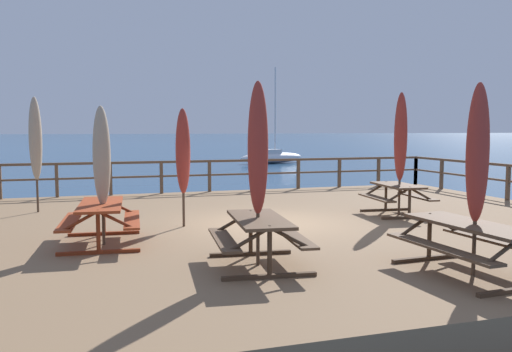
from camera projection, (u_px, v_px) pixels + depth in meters
name	position (u px, v px, depth m)	size (l,w,h in m)	color
ground_plane	(269.00, 250.00, 12.02)	(600.00, 600.00, 0.00)	navy
wooden_deck	(269.00, 237.00, 11.99)	(16.62, 12.97, 0.62)	#846647
railing_waterside_far	(209.00, 170.00, 17.93)	(16.42, 0.10, 1.09)	brown
picnic_table_front_right	(471.00, 237.00, 7.72)	(1.52, 2.26, 0.78)	brown
picnic_table_back_left	(397.00, 193.00, 13.13)	(1.54, 1.73, 0.78)	brown
picnic_table_front_left	(259.00, 231.00, 8.20)	(1.57, 1.92, 0.78)	brown
picnic_table_mid_right	(101.00, 214.00, 9.79)	(1.55, 2.13, 0.78)	#993819
patio_umbrella_tall_mid_left	(478.00, 154.00, 7.55)	(0.32, 0.32, 2.81)	#4C3828
patio_umbrella_short_back	(401.00, 137.00, 12.97)	(0.32, 0.32, 3.05)	#4C3828
patio_umbrella_tall_back_left	(258.00, 149.00, 8.13)	(0.32, 0.32, 2.88)	#4C3828
patio_umbrella_tall_front	(102.00, 157.00, 9.63)	(0.32, 0.32, 2.57)	#4C3828
patio_umbrella_tall_back_right	(183.00, 152.00, 11.43)	(0.32, 0.32, 2.59)	#4C3828
patio_umbrella_tall_mid_right	(35.00, 139.00, 13.41)	(0.32, 0.32, 2.97)	#4C3828
sailboat_distant	(272.00, 157.00, 42.57)	(6.23, 3.43, 7.72)	silver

